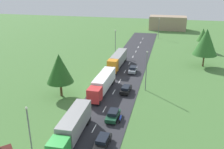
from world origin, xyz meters
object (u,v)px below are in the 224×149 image
(lamppost_lead, at_px, (29,129))
(lamppost_fourth, at_px, (159,27))
(car_fourth, at_px, (126,89))
(truck_second, at_px, (103,83))
(car_fifth, at_px, (133,70))
(tree_oak, at_px, (203,35))
(tree_maple, at_px, (206,42))
(lamppost_third, at_px, (115,41))
(car_third, at_px, (113,115))
(car_second, at_px, (102,142))
(truck_lead, at_px, (72,126))
(lamppost_second, at_px, (146,69))
(truck_third, at_px, (118,59))
(motorcycle_courier, at_px, (120,118))
(distant_building, at_px, (168,23))
(tree_birch, at_px, (59,68))

(lamppost_lead, distance_m, lamppost_fourth, 78.49)
(car_fourth, bearing_deg, lamppost_fourth, 86.41)
(truck_second, distance_m, car_fifth, 13.89)
(tree_oak, relative_size, tree_maple, 0.72)
(truck_second, xyz_separation_m, lamppost_third, (-3.72, 29.21, 2.24))
(lamppost_third, bearing_deg, tree_oak, 21.01)
(car_third, bearing_deg, car_second, -88.41)
(car_fourth, xyz_separation_m, lamppost_fourth, (3.45, 54.91, 3.66))
(truck_lead, bearing_deg, car_third, 56.05)
(truck_second, relative_size, lamppost_second, 1.51)
(truck_lead, bearing_deg, tree_oak, 67.56)
(truck_lead, distance_m, car_second, 5.03)
(truck_second, relative_size, car_fourth, 3.02)
(car_fourth, relative_size, tree_oak, 0.58)
(lamppost_lead, distance_m, tree_oak, 67.31)
(truck_third, xyz_separation_m, car_third, (4.91, -27.05, -1.27))
(lamppost_third, bearing_deg, lamppost_lead, -90.22)
(car_fourth, xyz_separation_m, tree_maple, (17.53, 21.81, 5.98))
(lamppost_lead, relative_size, lamppost_fourth, 0.91)
(car_third, bearing_deg, truck_second, 114.07)
(motorcycle_courier, bearing_deg, truck_third, 102.89)
(truck_third, relative_size, lamppost_second, 1.57)
(motorcycle_courier, relative_size, tree_maple, 0.19)
(motorcycle_courier, bearing_deg, lamppost_fourth, 88.00)
(motorcycle_courier, bearing_deg, distant_building, 86.43)
(distant_building, bearing_deg, lamppost_third, -107.84)
(distant_building, bearing_deg, car_fifth, -96.32)
(car_fifth, distance_m, tree_birch, 21.26)
(lamppost_third, distance_m, tree_oak, 29.12)
(car_second, bearing_deg, lamppost_third, 100.26)
(truck_lead, xyz_separation_m, car_second, (4.79, -0.82, -1.29))
(truck_lead, relative_size, car_fourth, 2.83)
(car_third, bearing_deg, tree_oak, 69.32)
(car_fourth, distance_m, tree_oak, 43.32)
(car_second, height_order, lamppost_second, lamppost_second)
(truck_lead, relative_size, tree_maple, 1.19)
(car_fifth, relative_size, motorcycle_courier, 2.03)
(lamppost_lead, xyz_separation_m, lamppost_third, (0.20, 51.04, 0.19))
(truck_lead, bearing_deg, lamppost_fourth, 83.53)
(distant_building, bearing_deg, car_fourth, -94.96)
(tree_maple, bearing_deg, tree_birch, -139.00)
(motorcycle_courier, xyz_separation_m, tree_maple, (16.40, 33.22, 6.27))
(lamppost_lead, distance_m, tree_birch, 18.74)
(truck_third, bearing_deg, motorcycle_courier, -77.11)
(tree_birch, bearing_deg, lamppost_fourth, 74.86)
(motorcycle_courier, height_order, lamppost_fourth, lamppost_fourth)
(truck_lead, distance_m, lamppost_second, 22.14)
(car_fourth, relative_size, lamppost_third, 0.57)
(car_second, bearing_deg, car_fourth, 89.95)
(truck_second, height_order, truck_third, truck_third)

